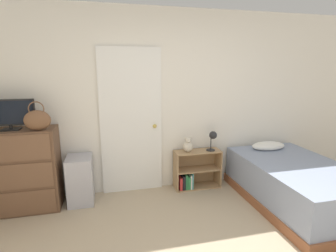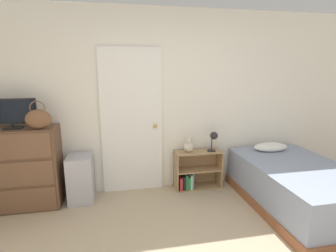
# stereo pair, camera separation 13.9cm
# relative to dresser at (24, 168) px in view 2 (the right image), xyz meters

# --- Properties ---
(wall_back) EXTENTS (10.00, 0.06, 2.55)m
(wall_back) POSITION_rel_dresser_xyz_m (1.86, 0.27, 0.76)
(wall_back) COLOR white
(wall_back) RESTS_ON ground_plane
(door_closed) EXTENTS (0.85, 0.09, 2.02)m
(door_closed) POSITION_rel_dresser_xyz_m (1.37, 0.21, 0.49)
(door_closed) COLOR white
(door_closed) RESTS_ON ground_plane
(dresser) EXTENTS (0.85, 0.44, 1.03)m
(dresser) POSITION_rel_dresser_xyz_m (0.00, 0.00, 0.00)
(dresser) COLOR brown
(dresser) RESTS_ON ground_plane
(tv) EXTENTS (0.56, 0.16, 0.36)m
(tv) POSITION_rel_dresser_xyz_m (-0.06, -0.02, 0.71)
(tv) COLOR black
(tv) RESTS_ON dresser
(handbag) EXTENTS (0.30, 0.13, 0.34)m
(handbag) POSITION_rel_dresser_xyz_m (0.26, -0.11, 0.64)
(handbag) COLOR brown
(handbag) RESTS_ON dresser
(storage_bin) EXTENTS (0.32, 0.39, 0.63)m
(storage_bin) POSITION_rel_dresser_xyz_m (0.67, 0.02, -0.20)
(storage_bin) COLOR #ADADB7
(storage_bin) RESTS_ON ground_plane
(bookshelf) EXTENTS (0.68, 0.26, 0.56)m
(bookshelf) POSITION_rel_dresser_xyz_m (2.26, 0.10, -0.28)
(bookshelf) COLOR tan
(bookshelf) RESTS_ON ground_plane
(teddy_bear) EXTENTS (0.14, 0.14, 0.22)m
(teddy_bear) POSITION_rel_dresser_xyz_m (2.17, 0.09, 0.14)
(teddy_bear) COLOR beige
(teddy_bear) RESTS_ON bookshelf
(desk_lamp) EXTENTS (0.14, 0.14, 0.29)m
(desk_lamp) POSITION_rel_dresser_xyz_m (2.53, 0.05, 0.25)
(desk_lamp) COLOR #262628
(desk_lamp) RESTS_ON bookshelf
(bed) EXTENTS (1.16, 1.82, 0.66)m
(bed) POSITION_rel_dresser_xyz_m (3.40, -0.68, -0.24)
(bed) COLOR brown
(bed) RESTS_ON ground_plane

